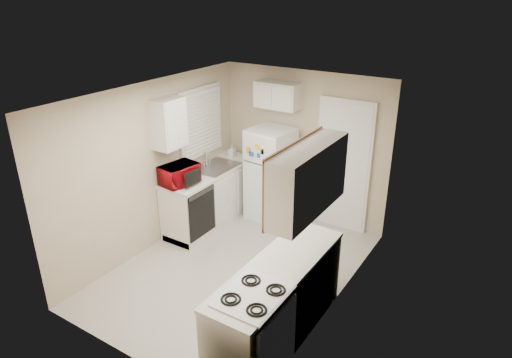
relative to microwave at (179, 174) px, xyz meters
The scene contains 19 objects.
floor 1.58m from the microwave, 12.29° to the right, with size 3.80×3.80×0.00m, color beige.
ceiling 1.79m from the microwave, 12.29° to the right, with size 3.80×3.80×0.00m, color white.
wall_left 0.38m from the microwave, 134.94° to the right, with size 3.80×3.80×0.00m, color #BDAD91.
wall_right 2.57m from the microwave, ahead, with size 3.80×3.80×0.00m, color #BDAD91.
wall_back 2.02m from the microwave, 55.12° to the left, with size 2.80×2.80×0.00m, color #BDAD91.
wall_front 2.44m from the microwave, 61.86° to the right, with size 2.80×2.80×0.00m, color #BDAD91.
left_counter 0.89m from the microwave, 85.60° to the left, with size 0.60×1.80×0.90m, color silver.
dishwasher 0.66m from the microwave, ahead, with size 0.03×0.58×0.72m, color black.
sink 0.82m from the microwave, 86.42° to the left, with size 0.54×0.74×0.16m, color gray.
microwave is the anchor object (origin of this frame).
soap_bottle 1.31m from the microwave, 89.87° to the left, with size 0.09×0.10×0.21m, color silver.
window_blinds 0.99m from the microwave, 104.72° to the left, with size 0.10×0.98×1.08m, color silver.
upper_cabinet_left 0.76m from the microwave, 163.04° to the right, with size 0.30×0.45×0.70m, color silver.
refrigerator 1.51m from the microwave, 58.01° to the left, with size 0.63×0.61×1.52m, color white.
cabinet_over_fridge 1.93m from the microwave, 63.43° to the left, with size 0.70×0.30×0.40m, color silver.
interior_door 2.45m from the microwave, 41.02° to the left, with size 0.86×0.06×2.08m, color white.
right_counter 2.55m from the microwave, 25.03° to the right, with size 0.60×2.00×0.90m, color silver.
stove 2.87m from the microwave, 34.86° to the right, with size 0.56×0.69×0.83m, color white.
upper_cabinet_right 2.62m from the microwave, 17.36° to the right, with size 0.30×1.20×0.70m, color silver.
Camera 1 is at (3.02, -4.26, 3.59)m, focal length 32.00 mm.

